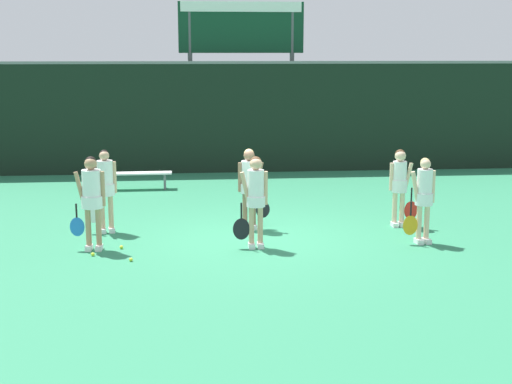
% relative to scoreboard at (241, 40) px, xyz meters
% --- Properties ---
extents(ground_plane, '(140.00, 140.00, 0.00)m').
position_rel_scoreboard_xyz_m(ground_plane, '(-0.35, -8.57, -3.90)').
color(ground_plane, '#2D7F56').
extents(fence_windscreen, '(60.00, 0.08, 3.28)m').
position_rel_scoreboard_xyz_m(fence_windscreen, '(-0.35, -0.93, -2.25)').
color(fence_windscreen, black).
rests_on(fence_windscreen, ground_plane).
extents(scoreboard, '(3.78, 0.15, 5.02)m').
position_rel_scoreboard_xyz_m(scoreboard, '(0.00, 0.00, 0.00)').
color(scoreboard, '#515156').
rests_on(scoreboard, ground_plane).
extents(bench_courtside, '(2.05, 0.40, 0.45)m').
position_rel_scoreboard_xyz_m(bench_courtside, '(-3.11, -3.36, -3.51)').
color(bench_courtside, silver).
rests_on(bench_courtside, ground_plane).
extents(player_0, '(0.66, 0.39, 1.72)m').
position_rel_scoreboard_xyz_m(player_0, '(-3.37, -9.14, -2.87)').
color(player_0, tan).
rests_on(player_0, ground_plane).
extents(player_1, '(0.64, 0.34, 1.70)m').
position_rel_scoreboard_xyz_m(player_1, '(-0.42, -9.26, -2.89)').
color(player_1, tan).
rests_on(player_1, ground_plane).
extents(player_2, '(0.61, 0.33, 1.63)m').
position_rel_scoreboard_xyz_m(player_2, '(2.74, -9.24, -2.96)').
color(player_2, beige).
rests_on(player_2, ground_plane).
extents(player_3, '(0.63, 0.36, 1.66)m').
position_rel_scoreboard_xyz_m(player_3, '(-3.28, -7.86, -2.93)').
color(player_3, tan).
rests_on(player_3, ground_plane).
extents(player_4, '(0.65, 0.36, 1.64)m').
position_rel_scoreboard_xyz_m(player_4, '(-0.41, -7.85, -2.92)').
color(player_4, '#8C664C').
rests_on(player_4, ground_plane).
extents(player_5, '(0.61, 0.32, 1.60)m').
position_rel_scoreboard_xyz_m(player_5, '(2.68, -7.90, -2.96)').
color(player_5, beige).
rests_on(player_5, ground_plane).
extents(tennis_ball_0, '(0.07, 0.07, 0.07)m').
position_rel_scoreboard_xyz_m(tennis_ball_0, '(2.71, -8.41, -3.86)').
color(tennis_ball_0, '#CCE033').
rests_on(tennis_ball_0, ground_plane).
extents(tennis_ball_1, '(0.07, 0.07, 0.07)m').
position_rel_scoreboard_xyz_m(tennis_ball_1, '(-2.87, -9.13, -3.86)').
color(tennis_ball_1, '#CCE033').
rests_on(tennis_ball_1, ground_plane).
extents(tennis_ball_2, '(0.07, 0.07, 0.07)m').
position_rel_scoreboard_xyz_m(tennis_ball_2, '(-3.33, -9.56, -3.87)').
color(tennis_ball_2, '#CCE033').
rests_on(tennis_ball_2, ground_plane).
extents(tennis_ball_3, '(0.06, 0.06, 0.06)m').
position_rel_scoreboard_xyz_m(tennis_ball_3, '(-2.64, -9.94, -3.87)').
color(tennis_ball_3, '#CCE033').
rests_on(tennis_ball_3, ground_plane).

